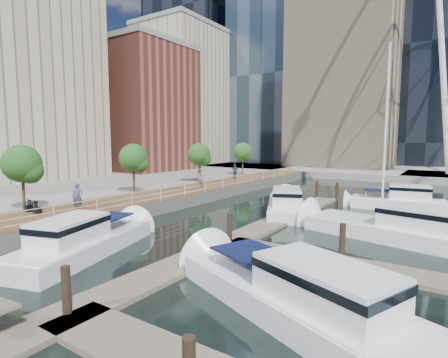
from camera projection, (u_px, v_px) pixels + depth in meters
The scene contains 14 objects.
ground at pixel (70, 279), 14.87m from camera, with size 520.00×520.00×0.00m, color black.
boardwalk at pixel (161, 199), 32.19m from camera, with size 6.00×60.00×1.00m, color brown.
seawall at pixel (186, 202), 30.55m from camera, with size 0.25×60.00×1.00m, color #595954.
land_inland at pixel (13, 181), 46.97m from camera, with size 48.00×90.00×1.00m, color gray.
land_far at pixel (398, 160), 99.44m from camera, with size 200.00×114.00×1.00m, color gray.
railing at pixel (185, 191), 30.49m from camera, with size 0.10×60.00×1.05m, color white, non-canonical shape.
floating_docks at pixel (327, 241), 18.74m from camera, with size 16.00×34.00×2.60m.
midrise_condos at pixel (96, 92), 54.03m from camera, with size 19.00×67.00×28.00m.
street_trees at pixel (133, 158), 32.26m from camera, with size 2.60×42.60×4.60m.
yacht_foreground at pixel (295, 315), 11.81m from camera, with size 3.00×11.21×2.15m, color white, non-canonical shape.
pedestrian_near at pixel (78, 197), 24.48m from camera, with size 0.70×0.46×1.91m, color #44455A.
pedestrian_mid at pixel (199, 178), 36.33m from camera, with size 0.96×0.75×1.98m, color #866F5D.
pedestrian_far at pixel (235, 171), 44.67m from camera, with size 1.15×0.48×1.97m, color #2D3338.
moored_yachts at pixel (369, 246), 19.54m from camera, with size 24.59×36.24×11.50m.
Camera 1 is at (13.39, -8.32, 5.87)m, focal length 28.00 mm.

